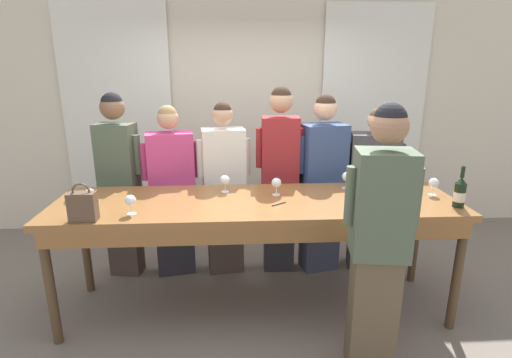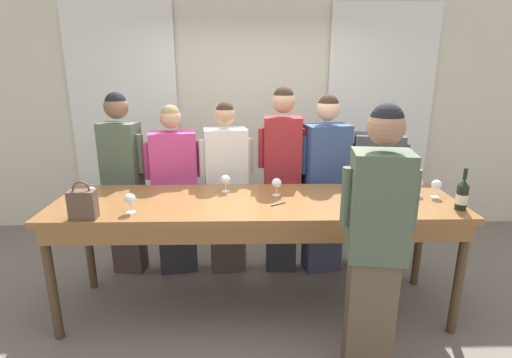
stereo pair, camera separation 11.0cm
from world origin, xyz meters
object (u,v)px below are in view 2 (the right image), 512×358
Objects in this scene: handbag at (83,204)px; guest_pink_top at (175,191)px; wine_bottle at (462,195)px; guest_cream_sweater at (227,188)px; host_pouring at (375,243)px; wine_glass_front_left at (130,200)px; guest_olive_jacket at (123,180)px; tasting_bar at (256,211)px; wine_glass_center_right at (348,178)px; guest_striped_shirt at (282,177)px; wine_glass_front_mid at (436,185)px; wine_glass_center_left at (277,183)px; wine_glass_back_mid at (87,197)px; wine_glass_back_left at (226,180)px; wine_glass_front_right at (418,183)px; guest_beige_cap at (375,193)px; wine_glass_center_mid at (91,193)px; guest_navy_coat at (324,184)px.

guest_pink_top is (0.44, 1.03, -0.24)m from handbag.
wine_bottle is 1.16× the size of handbag.
host_pouring is (1.00, -1.41, 0.08)m from guest_cream_sweater.
guest_olive_jacket reaches higher than wine_glass_front_left.
wine_glass_center_right reaches higher than tasting_bar.
guest_striped_shirt is (0.26, 0.71, 0.07)m from tasting_bar.
wine_glass_front_mid is 2.78m from guest_olive_jacket.
wine_glass_back_mid is (-1.42, -0.31, 0.00)m from wine_glass_center_left.
guest_striped_shirt is (0.53, -0.00, 0.11)m from guest_cream_sweater.
guest_striped_shirt reaches higher than wine_glass_back_left.
wine_bottle reaches higher than wine_glass_front_left.
wine_glass_front_right is at bearing -28.47° from guest_striped_shirt.
wine_glass_back_left is at bearing -138.61° from guest_striped_shirt.
wine_glass_front_right is 0.65m from guest_beige_cap.
guest_cream_sweater reaches higher than wine_glass_front_right.
wine_glass_center_right is at bearing 12.56° from wine_glass_back_mid.
guest_olive_jacket is at bearing 168.72° from wine_glass_center_right.
wine_glass_back_mid is at bearing -173.64° from wine_glass_front_right.
wine_glass_front_right is at bearing 118.60° from wine_bottle.
wine_glass_back_left is 0.08× the size of guest_olive_jacket.
wine_glass_center_right is at bearing 162.46° from wine_glass_front_right.
guest_cream_sweater is (-1.72, 0.63, -0.22)m from wine_glass_front_mid.
wine_glass_back_left is 1.11m from guest_olive_jacket.
wine_glass_front_left is at bearing -163.07° from wine_glass_center_right.
wine_bottle reaches higher than wine_glass_center_right.
guest_striped_shirt is (1.48, 1.03, -0.12)m from handbag.
wine_glass_front_mid is 1.00× the size of wine_glass_center_right.
guest_beige_cap is at bearing 28.99° from wine_glass_center_left.
wine_glass_back_left is (-1.71, 0.18, -0.00)m from wine_glass_front_mid.
wine_glass_center_left and wine_glass_center_mid have the same top height.
handbag is at bearing -171.45° from wine_glass_front_mid.
guest_cream_sweater is (-1.60, 0.58, -0.22)m from wine_glass_front_right.
tasting_bar is 21.94× the size of wine_glass_front_right.
wine_glass_center_left is at bearing 41.36° from tasting_bar.
wine_glass_front_right and wine_glass_center_left have the same top height.
guest_olive_jacket is 1.52m from guest_striped_shirt.
wine_bottle is 1.26m from guest_navy_coat.
guest_olive_jacket is at bearing 150.61° from tasting_bar.
guest_olive_jacket is 0.97× the size of guest_striped_shirt.
tasting_bar is 1.97× the size of guest_beige_cap.
wine_glass_center_left is at bearing 176.51° from wine_glass_front_mid.
wine_glass_back_mid is at bearing -86.13° from wine_glass_center_mid.
tasting_bar is 21.94× the size of wine_glass_center_mid.
guest_beige_cap is (2.43, 0.76, -0.27)m from wine_glass_center_mid.
wine_glass_back_left is at bearing -153.89° from guest_navy_coat.
guest_navy_coat reaches higher than wine_glass_front_right.
host_pouring reaches higher than guest_beige_cap.
guest_cream_sweater reaches higher than wine_glass_center_right.
wine_glass_back_left is 0.09× the size of guest_pink_top.
wine_bottle is 0.18× the size of guest_navy_coat.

